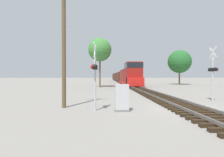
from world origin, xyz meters
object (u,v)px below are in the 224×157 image
(crossing_signal_far, at_px, (213,71))
(relay_cabinet, at_px, (122,98))
(freight_train, at_px, (120,77))
(tree_mid_background, at_px, (179,62))
(tree_far_right, at_px, (100,50))
(utility_pole, at_px, (64,37))
(crossing_signal_near, at_px, (95,70))

(crossing_signal_far, distance_m, relay_cabinet, 8.86)
(freight_train, height_order, relay_cabinet, freight_train)
(relay_cabinet, height_order, tree_mid_background, tree_mid_background)
(crossing_signal_far, height_order, tree_far_right, tree_far_right)
(relay_cabinet, bearing_deg, tree_far_right, 95.37)
(utility_pole, distance_m, tree_mid_background, 36.45)
(utility_pole, xyz_separation_m, tree_far_right, (1.58, 21.04, 2.30))
(freight_train, bearing_deg, tree_mid_background, -60.48)
(tree_far_right, bearing_deg, freight_train, 78.79)
(crossing_signal_near, xyz_separation_m, tree_mid_background, (18.41, 31.15, 3.11))
(freight_train, bearing_deg, crossing_signal_far, -85.78)
(relay_cabinet, bearing_deg, crossing_signal_near, 171.06)
(crossing_signal_far, bearing_deg, utility_pole, 99.36)
(crossing_signal_far, bearing_deg, tree_mid_background, -21.00)
(tree_mid_background, bearing_deg, crossing_signal_near, -120.59)
(crossing_signal_near, relative_size, relay_cabinet, 2.54)
(freight_train, bearing_deg, utility_pole, -98.47)
(crossing_signal_near, distance_m, relay_cabinet, 2.33)
(tree_far_right, height_order, tree_mid_background, tree_far_right)
(crossing_signal_far, height_order, utility_pole, utility_pole)
(utility_pole, bearing_deg, relay_cabinet, -18.89)
(crossing_signal_far, xyz_separation_m, tree_mid_background, (8.97, 27.62, 3.02))
(relay_cabinet, bearing_deg, crossing_signal_far, 25.80)
(freight_train, distance_m, relay_cabinet, 53.92)
(relay_cabinet, distance_m, utility_pole, 5.47)
(freight_train, xyz_separation_m, tree_mid_background, (12.66, -22.35, 3.69))
(crossing_signal_near, bearing_deg, tree_mid_background, 153.77)
(freight_train, xyz_separation_m, relay_cabinet, (-4.13, -53.75, -1.07))
(tree_mid_background, bearing_deg, utility_pole, -124.18)
(crossing_signal_far, bearing_deg, freight_train, 1.21)
(freight_train, distance_m, tree_far_right, 32.46)
(utility_pole, height_order, tree_mid_background, utility_pole)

